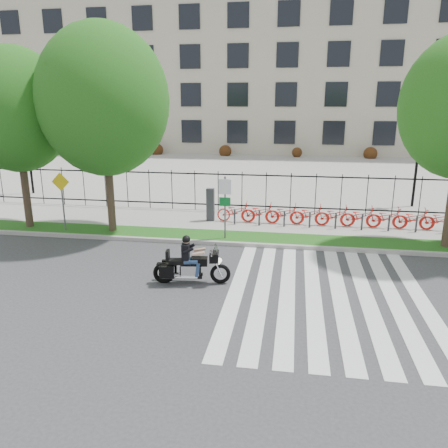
# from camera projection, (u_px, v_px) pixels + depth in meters

# --- Properties ---
(ground) EXTENTS (120.00, 120.00, 0.00)m
(ground) POSITION_uv_depth(u_px,v_px,m) (166.00, 284.00, 13.44)
(ground) COLOR #333335
(ground) RESTS_ON ground
(curb) EXTENTS (60.00, 0.20, 0.15)m
(curb) POSITION_uv_depth(u_px,v_px,m) (196.00, 242.00, 17.32)
(curb) COLOR #98968F
(curb) RESTS_ON ground
(grass_verge) EXTENTS (60.00, 1.50, 0.15)m
(grass_verge) POSITION_uv_depth(u_px,v_px,m) (200.00, 236.00, 18.13)
(grass_verge) COLOR #194D13
(grass_verge) RESTS_ON ground
(sidewalk) EXTENTS (60.00, 3.50, 0.15)m
(sidewalk) POSITION_uv_depth(u_px,v_px,m) (212.00, 221.00, 20.50)
(sidewalk) COLOR gray
(sidewalk) RESTS_ON ground
(plaza) EXTENTS (80.00, 34.00, 0.10)m
(plaza) POSITION_uv_depth(u_px,v_px,m) (251.00, 169.00, 37.20)
(plaza) COLOR gray
(plaza) RESTS_ON ground
(crosswalk_stripes) EXTENTS (5.70, 8.00, 0.01)m
(crosswalk_stripes) POSITION_uv_depth(u_px,v_px,m) (326.00, 295.00, 12.68)
(crosswalk_stripes) COLOR silver
(crosswalk_stripes) RESTS_ON ground
(iron_fence) EXTENTS (30.00, 0.06, 2.00)m
(iron_fence) POSITION_uv_depth(u_px,v_px,m) (218.00, 191.00, 21.88)
(iron_fence) COLOR black
(iron_fence) RESTS_ON sidewalk
(office_building) EXTENTS (60.00, 21.90, 20.15)m
(office_building) POSITION_uv_depth(u_px,v_px,m) (269.00, 65.00, 53.52)
(office_building) COLOR #B0A88E
(office_building) RESTS_ON ground
(lamp_post_left) EXTENTS (1.06, 0.70, 4.25)m
(lamp_post_left) POSITION_uv_depth(u_px,v_px,m) (27.00, 142.00, 25.88)
(lamp_post_left) COLOR black
(lamp_post_left) RESTS_ON ground
(lamp_post_right) EXTENTS (1.06, 0.70, 4.25)m
(lamp_post_right) POSITION_uv_depth(u_px,v_px,m) (419.00, 147.00, 22.44)
(lamp_post_right) COLOR black
(lamp_post_right) RESTS_ON ground
(street_tree_0) EXTENTS (4.45, 4.45, 7.53)m
(street_tree_0) POSITION_uv_depth(u_px,v_px,m) (16.00, 110.00, 17.99)
(street_tree_0) COLOR #38281E
(street_tree_0) RESTS_ON grass_verge
(street_tree_1) EXTENTS (5.20, 5.20, 8.33)m
(street_tree_1) POSITION_uv_depth(u_px,v_px,m) (104.00, 101.00, 17.29)
(street_tree_1) COLOR #38281E
(street_tree_1) RESTS_ON grass_verge
(bike_share_station) EXTENTS (11.05, 0.85, 1.50)m
(bike_share_station) POSITION_uv_depth(u_px,v_px,m) (333.00, 215.00, 19.26)
(bike_share_station) COLOR #2D2D33
(bike_share_station) RESTS_ON sidewalk
(sign_pole_regulatory) EXTENTS (0.50, 0.09, 2.50)m
(sign_pole_regulatory) POSITION_uv_depth(u_px,v_px,m) (225.00, 199.00, 17.16)
(sign_pole_regulatory) COLOR #59595B
(sign_pole_regulatory) RESTS_ON grass_verge
(sign_pole_warning) EXTENTS (0.78, 0.09, 2.49)m
(sign_pole_warning) POSITION_uv_depth(u_px,v_px,m) (62.00, 194.00, 18.24)
(sign_pole_warning) COLOR #59595B
(sign_pole_warning) RESTS_ON grass_verge
(motorcycle_rider) EXTENTS (2.40, 0.83, 1.86)m
(motorcycle_rider) POSITION_uv_depth(u_px,v_px,m) (191.00, 264.00, 13.39)
(motorcycle_rider) COLOR black
(motorcycle_rider) RESTS_ON ground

